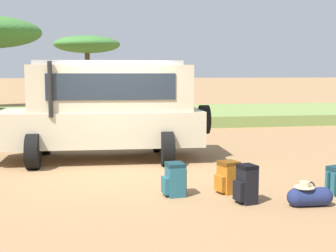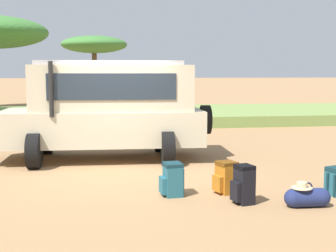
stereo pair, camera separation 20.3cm
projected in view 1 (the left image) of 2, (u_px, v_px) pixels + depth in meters
name	position (u px, v px, depth m)	size (l,w,h in m)	color
ground_plane	(119.00, 171.00, 10.27)	(320.00, 320.00, 0.00)	#9E754C
grass_bank	(102.00, 116.00, 20.82)	(120.00, 7.00, 0.44)	olive
safari_vehicle	(106.00, 108.00, 11.54)	(5.40, 2.89, 2.44)	beige
backpack_cluster_center	(246.00, 185.00, 7.76)	(0.40, 0.37, 0.65)	black
backpack_near_rear_wheel	(228.00, 178.00, 8.43)	(0.46, 0.42, 0.58)	#B26619
backpack_outermost	(174.00, 180.00, 8.24)	(0.43, 0.41, 0.59)	#235B6B
duffel_bag_low_black_case	(310.00, 196.00, 7.60)	(0.77, 0.34, 0.41)	navy
acacia_tree_centre_back	(87.00, 45.00, 36.33)	(5.13, 4.99, 4.97)	brown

